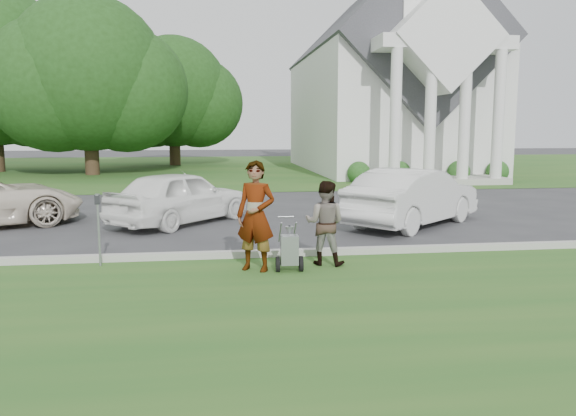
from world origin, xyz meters
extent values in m
plane|color=#333335|center=(0.00, 0.00, 0.00)|extent=(120.00, 120.00, 0.00)
cube|color=#23541D|center=(0.00, -3.00, 0.01)|extent=(80.00, 7.00, 0.01)
cube|color=#23541D|center=(0.00, 27.00, 0.01)|extent=(80.00, 30.00, 0.01)
cube|color=#9E9E93|center=(0.00, 0.55, 0.07)|extent=(80.00, 0.18, 0.15)
cube|color=white|center=(9.00, 24.00, 3.50)|extent=(9.00, 16.00, 7.00)
cube|color=#38383D|center=(9.00, 24.00, 7.00)|extent=(9.19, 17.00, 9.19)
cube|color=#9E9E93|center=(9.00, 14.80, 0.15)|extent=(6.20, 2.60, 0.30)
cylinder|color=white|center=(6.60, 13.80, 3.00)|extent=(0.50, 0.50, 6.00)
cylinder|color=white|center=(8.20, 13.80, 3.00)|extent=(0.50, 0.50, 6.00)
cylinder|color=white|center=(9.80, 13.80, 3.00)|extent=(0.50, 0.50, 6.00)
cylinder|color=white|center=(11.40, 13.80, 3.00)|extent=(0.50, 0.50, 6.00)
cube|color=white|center=(9.00, 14.60, 6.30)|extent=(6.20, 2.00, 0.60)
cube|color=white|center=(9.00, 14.60, 6.60)|extent=(5.09, 2.20, 5.09)
sphere|color=#1E4C19|center=(5.50, 15.70, 0.45)|extent=(1.10, 1.10, 1.10)
sphere|color=#1E4C19|center=(7.50, 15.70, 0.45)|extent=(1.10, 1.10, 1.10)
sphere|color=#1E4C19|center=(10.50, 15.70, 0.45)|extent=(1.10, 1.10, 1.10)
sphere|color=#1E4C19|center=(12.50, 15.70, 0.45)|extent=(1.10, 1.10, 1.10)
cylinder|color=#332316|center=(-8.00, 22.00, 1.60)|extent=(0.76, 0.76, 3.20)
sphere|color=#1B3C12|center=(-8.00, 22.00, 5.51)|extent=(8.40, 8.40, 8.40)
sphere|color=#1B3C12|center=(-6.11, 22.30, 4.67)|extent=(6.89, 6.89, 6.89)
sphere|color=#1B3C12|center=(-9.68, 21.70, 4.88)|extent=(7.22, 7.22, 7.22)
sphere|color=#1B3C12|center=(-11.93, 25.30, 5.21)|extent=(7.54, 7.54, 7.54)
cylinder|color=#332316|center=(-4.00, 30.00, 1.50)|extent=(0.76, 0.76, 3.00)
sphere|color=#1B3C12|center=(-4.00, 30.00, 5.09)|extent=(7.60, 7.60, 7.60)
sphere|color=#1B3C12|center=(-2.29, 30.30, 4.33)|extent=(6.23, 6.23, 6.23)
sphere|color=#1B3C12|center=(-5.52, 29.70, 4.52)|extent=(6.54, 6.54, 6.54)
cylinder|color=black|center=(-0.28, -0.62, 0.14)|extent=(0.08, 0.28, 0.28)
cylinder|color=black|center=(0.14, -0.64, 0.14)|extent=(0.08, 0.28, 0.28)
cylinder|color=#2D2D33|center=(-0.07, -0.63, 0.14)|extent=(0.47, 0.06, 0.03)
cube|color=gray|center=(-0.07, -0.63, 0.40)|extent=(0.32, 0.27, 0.52)
cone|color=gray|center=(-0.07, -0.63, 0.74)|extent=(0.17, 0.17, 0.15)
cylinder|color=#2D2D33|center=(-0.07, -0.63, 0.82)|extent=(0.04, 0.04, 0.06)
cylinder|color=gray|center=(-0.18, -0.17, 0.63)|extent=(0.06, 0.69, 0.50)
cylinder|color=gray|center=(0.08, -0.19, 0.63)|extent=(0.06, 0.69, 0.50)
cylinder|color=gray|center=(-0.03, 0.16, 0.87)|extent=(0.30, 0.04, 0.03)
imported|color=#999999|center=(-0.65, -0.48, 0.98)|extent=(0.85, 0.75, 1.96)
imported|color=#999999|center=(0.65, -0.20, 0.78)|extent=(0.93, 0.84, 1.56)
cylinder|color=gray|center=(-3.47, 0.22, 0.58)|extent=(0.04, 0.04, 1.17)
cube|color=#2D2D33|center=(-3.47, 0.22, 1.25)|extent=(0.10, 0.07, 0.18)
cylinder|color=gray|center=(-3.47, 0.22, 1.34)|extent=(0.09, 0.09, 0.03)
imported|color=white|center=(-2.27, 4.86, 0.72)|extent=(4.05, 4.32, 1.44)
imported|color=silver|center=(3.81, 3.76, 0.75)|extent=(4.50, 4.20, 1.51)
camera|label=1|loc=(-1.39, -10.24, 2.51)|focal=35.00mm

